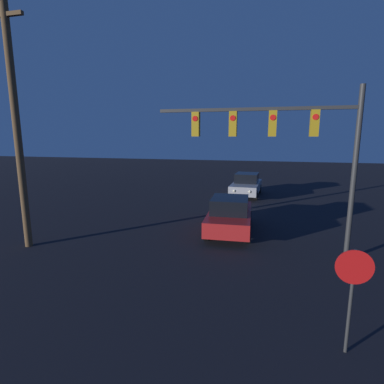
# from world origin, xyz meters

# --- Properties ---
(car_near) EXTENTS (2.10, 4.67, 1.66)m
(car_near) POSITION_xyz_m (1.54, 18.66, 0.82)
(car_near) COLOR #B21E1E
(car_near) RESTS_ON ground_plane
(car_far) EXTENTS (2.17, 4.69, 1.66)m
(car_far) POSITION_xyz_m (1.71, 27.61, 0.82)
(car_far) COLOR #99999E
(car_far) RESTS_ON ground_plane
(traffic_signal_mast) EXTENTS (7.08, 0.30, 6.08)m
(traffic_signal_mast) POSITION_xyz_m (3.71, 16.45, 4.32)
(traffic_signal_mast) COLOR #2D2D2D
(traffic_signal_mast) RESTS_ON ground_plane
(stop_sign) EXTENTS (0.71, 0.07, 2.24)m
(stop_sign) POSITION_xyz_m (4.83, 11.30, 1.56)
(stop_sign) COLOR #2D2D2D
(stop_sign) RESTS_ON ground_plane
(utility_pole) EXTENTS (1.49, 0.28, 9.60)m
(utility_pole) POSITION_xyz_m (-6.17, 14.86, 4.95)
(utility_pole) COLOR brown
(utility_pole) RESTS_ON ground_plane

